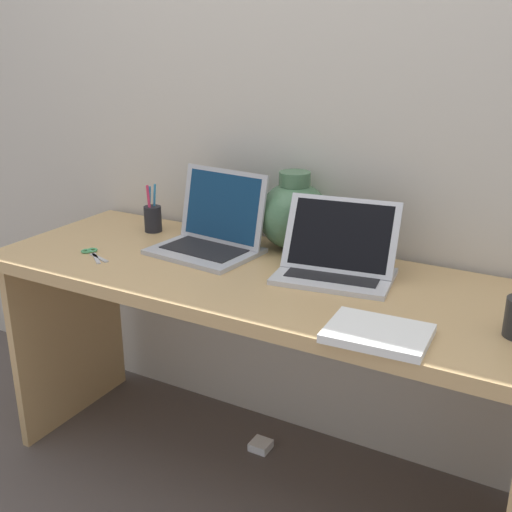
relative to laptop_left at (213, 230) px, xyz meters
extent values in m
plane|color=#564C47|center=(0.22, -0.11, -0.81)|extent=(6.00, 6.00, 0.00)
cube|color=beige|center=(0.22, 0.25, 0.39)|extent=(4.40, 0.04, 2.40)
cube|color=tan|center=(0.22, -0.11, -0.09)|extent=(1.70, 0.63, 0.04)
cube|color=tan|center=(-0.59, -0.11, -0.46)|extent=(0.03, 0.53, 0.70)
cube|color=#B2B2B7|center=(0.00, -0.05, -0.06)|extent=(0.35, 0.28, 0.01)
cube|color=black|center=(0.00, -0.05, -0.05)|extent=(0.28, 0.18, 0.00)
cube|color=#B2B2B7|center=(0.01, 0.05, 0.07)|extent=(0.33, 0.09, 0.24)
cube|color=navy|center=(0.01, 0.05, 0.07)|extent=(0.29, 0.08, 0.21)
cube|color=silver|center=(0.45, -0.05, -0.06)|extent=(0.36, 0.27, 0.01)
cube|color=black|center=(0.45, -0.05, -0.05)|extent=(0.28, 0.17, 0.00)
cube|color=silver|center=(0.44, 0.01, 0.05)|extent=(0.35, 0.17, 0.20)
cube|color=black|center=(0.44, 0.01, 0.05)|extent=(0.30, 0.15, 0.18)
ellipsoid|color=#47704C|center=(0.22, 0.15, 0.04)|extent=(0.23, 0.23, 0.22)
cylinder|color=#47704C|center=(0.22, 0.15, 0.17)|extent=(0.10, 0.10, 0.04)
cube|color=white|center=(0.68, -0.34, -0.06)|extent=(0.25, 0.19, 0.02)
cylinder|color=black|center=(-0.30, 0.06, -0.02)|extent=(0.06, 0.06, 0.09)
cylinder|color=#D83359|center=(-0.30, 0.05, 0.03)|extent=(0.02, 0.01, 0.14)
cylinder|color=#338CBF|center=(-0.30, 0.08, 0.03)|extent=(0.02, 0.01, 0.14)
cylinder|color=#338CBF|center=(-0.31, 0.07, 0.03)|extent=(0.01, 0.02, 0.13)
cylinder|color=#D83359|center=(-0.30, 0.05, 0.03)|extent=(0.02, 0.01, 0.14)
cube|color=#B7B7BC|center=(-0.27, -0.25, -0.07)|extent=(0.10, 0.04, 0.00)
cube|color=#B7B7BC|center=(-0.27, -0.26, -0.07)|extent=(0.09, 0.07, 0.00)
torus|color=#4CA566|center=(-0.35, -0.22, -0.06)|extent=(0.03, 0.04, 0.01)
torus|color=#4CA566|center=(-0.34, -0.21, -0.06)|extent=(0.03, 0.04, 0.01)
cube|color=white|center=(0.16, 0.03, -0.79)|extent=(0.07, 0.07, 0.03)
camera|label=1|loc=(1.08, -1.64, 0.61)|focal=44.39mm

